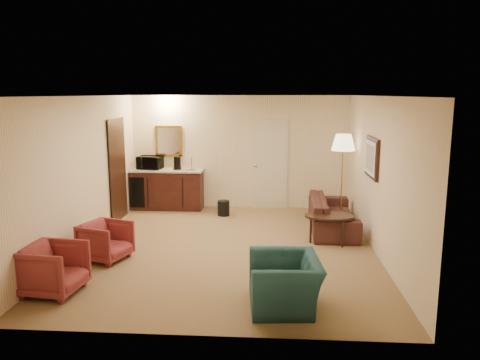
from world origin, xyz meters
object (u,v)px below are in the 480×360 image
at_px(waste_bin, 223,208).
at_px(rose_chair_near, 106,239).
at_px(wetbar_cabinet, 168,189).
at_px(microwave, 150,161).
at_px(coffee_table, 329,229).
at_px(sofa, 333,208).
at_px(teal_armchair, 285,274).
at_px(coffee_maker, 177,163).
at_px(rose_chair_far, 53,267).
at_px(floor_lamp, 342,178).

bearing_deg(waste_bin, rose_chair_near, -118.92).
height_order(wetbar_cabinet, microwave, microwave).
xyz_separation_m(wetbar_cabinet, microwave, (-0.41, 0.06, 0.64)).
relative_size(rose_chair_near, coffee_table, 0.78).
relative_size(sofa, teal_armchair, 2.20).
bearing_deg(microwave, coffee_maker, 5.06).
bearing_deg(coffee_table, waste_bin, 140.06).
bearing_deg(teal_armchair, sofa, 158.69).
distance_m(coffee_table, microwave, 4.58).
bearing_deg(microwave, coffee_table, -22.63).
bearing_deg(wetbar_cabinet, sofa, -21.53).
distance_m(wetbar_cabinet, microwave, 0.77).
bearing_deg(coffee_table, rose_chair_near, -162.62).
bearing_deg(sofa, wetbar_cabinet, 70.27).
xyz_separation_m(rose_chair_near, waste_bin, (1.60, 2.90, -0.18)).
relative_size(sofa, rose_chair_far, 2.88).
xyz_separation_m(rose_chair_near, microwave, (-0.16, 3.49, 0.76)).
xyz_separation_m(coffee_table, floor_lamp, (0.42, 1.47, 0.66)).
bearing_deg(waste_bin, coffee_maker, 153.51).
xyz_separation_m(wetbar_cabinet, sofa, (3.60, -1.42, -0.04)).
xyz_separation_m(teal_armchair, waste_bin, (-1.22, 4.38, -0.26)).
bearing_deg(sofa, microwave, 71.59).
height_order(sofa, waste_bin, sofa).
relative_size(sofa, rose_chair_near, 3.13).
height_order(wetbar_cabinet, floor_lamp, floor_lamp).
bearing_deg(teal_armchair, waste_bin, -169.35).
bearing_deg(rose_chair_near, coffee_maker, 10.56).
relative_size(floor_lamp, microwave, 3.39).
distance_m(sofa, teal_armchair, 3.65).
relative_size(sofa, coffee_maker, 7.29).
bearing_deg(waste_bin, coffee_table, -39.94).
relative_size(wetbar_cabinet, rose_chair_far, 2.20).
height_order(floor_lamp, coffee_maker, floor_lamp).
xyz_separation_m(sofa, rose_chair_far, (-4.10, -3.31, -0.05)).
distance_m(rose_chair_far, coffee_maker, 4.86).
bearing_deg(coffee_maker, rose_chair_far, -112.38).
distance_m(wetbar_cabinet, sofa, 3.87).
distance_m(sofa, floor_lamp, 0.82).
bearing_deg(coffee_maker, microwave, 162.79).
distance_m(waste_bin, coffee_maker, 1.54).
bearing_deg(microwave, rose_chair_far, -82.35).
height_order(wetbar_cabinet, rose_chair_far, wetbar_cabinet).
height_order(coffee_table, microwave, microwave).
bearing_deg(floor_lamp, waste_bin, 173.81).
relative_size(teal_armchair, floor_lamp, 0.53).
bearing_deg(rose_chair_near, waste_bin, -10.35).
xyz_separation_m(teal_armchair, rose_chair_far, (-3.07, 0.19, -0.05)).
relative_size(rose_chair_near, coffee_maker, 2.33).
bearing_deg(microwave, wetbar_cabinet, 0.88).
distance_m(coffee_table, floor_lamp, 1.67).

